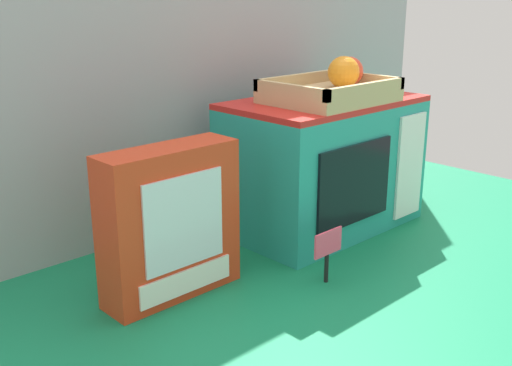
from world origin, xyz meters
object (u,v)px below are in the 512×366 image
object	(u,v)px
food_groups_crate	(334,88)
price_sign	(328,248)
toy_microwave	(323,164)
cookie_set_box	(170,223)

from	to	relation	value
food_groups_crate	price_sign	bearing A→B (deg)	-140.83
toy_microwave	food_groups_crate	world-z (taller)	food_groups_crate
cookie_set_box	price_sign	distance (m)	0.28
food_groups_crate	cookie_set_box	distance (m)	0.47
toy_microwave	price_sign	xyz separation A→B (m)	(-0.21, -0.19, -0.08)
toy_microwave	price_sign	bearing A→B (deg)	-137.24
price_sign	toy_microwave	bearing A→B (deg)	42.76
toy_microwave	cookie_set_box	distance (m)	0.44
toy_microwave	price_sign	distance (m)	0.30
food_groups_crate	cookie_set_box	bearing A→B (deg)	-178.41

